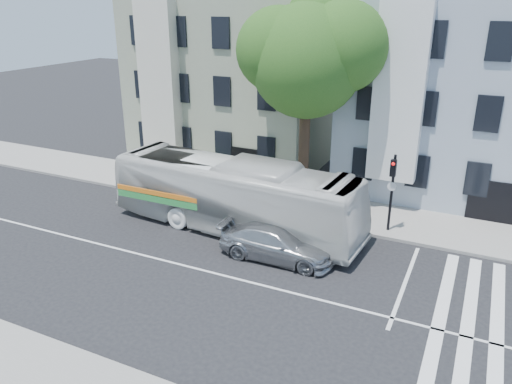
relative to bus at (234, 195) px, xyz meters
The scene contains 9 objects.
ground 4.75m from the bus, 66.41° to the right, with size 120.00×120.00×0.00m, color black.
sidewalk_far 4.63m from the bus, 65.84° to the left, with size 80.00×4.00×0.15m, color gray.
building_left 12.70m from the bus, 115.54° to the left, with size 12.00×10.00×11.00m, color gray.
building_right 14.52m from the bus, 51.30° to the left, with size 12.00×10.00×11.00m, color #9AA6B8.
street_tree 7.90m from the bus, 68.65° to the left, with size 7.30×5.90×11.10m.
bus is the anchor object (origin of this frame).
sedan 3.60m from the bus, 30.95° to the right, with size 5.00×2.03×1.45m, color #AEB1B5.
hedge 3.93m from the bus, 142.94° to the left, with size 8.50×0.84×0.70m, color #346320, non-canonical shape.
traffic_signal 7.26m from the bus, 21.46° to the left, with size 0.40×0.52×3.84m.
Camera 1 is at (8.47, -15.15, 10.31)m, focal length 35.00 mm.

